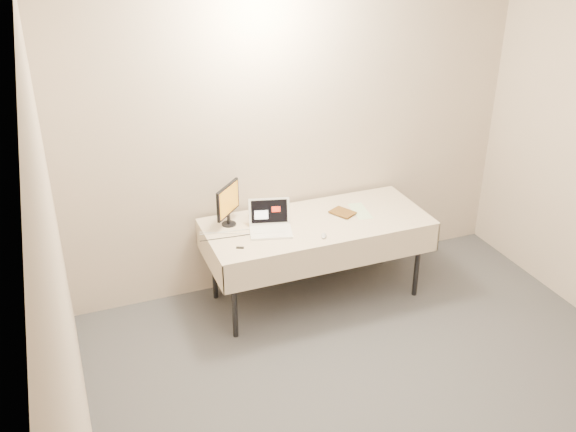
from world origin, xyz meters
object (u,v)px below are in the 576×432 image
object	(u,v)px
monitor	(228,202)
laptop	(270,223)
book	(338,206)
table	(317,228)

from	to	relation	value
monitor	laptop	bearing A→B (deg)	-81.53
laptop	book	distance (m)	0.60
table	laptop	size ratio (longest dim) A/B	4.67
laptop	book	bearing A→B (deg)	16.10
monitor	book	size ratio (longest dim) A/B	1.76
table	laptop	world-z (taller)	laptop
laptop	book	xyz separation A→B (m)	(0.60, 0.01, 0.04)
laptop	book	size ratio (longest dim) A/B	1.99
table	book	size ratio (longest dim) A/B	9.31
table	monitor	world-z (taller)	monitor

